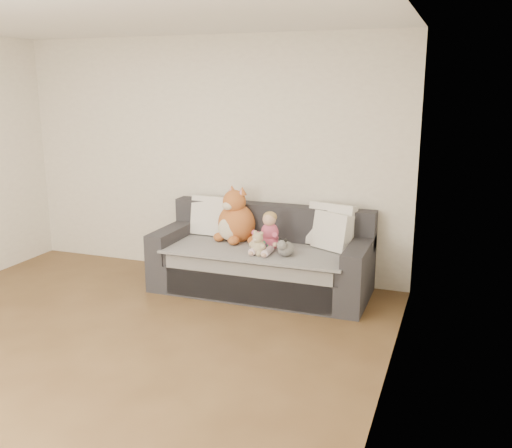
{
  "coord_description": "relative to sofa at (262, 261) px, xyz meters",
  "views": [
    {
      "loc": [
        2.66,
        -3.24,
        2.08
      ],
      "look_at": [
        0.79,
        1.87,
        0.75
      ],
      "focal_mm": 40.0,
      "sensor_mm": 36.0,
      "label": 1
    }
  ],
  "objects": [
    {
      "name": "room_shell",
      "position": [
        -0.79,
        -1.64,
        0.99
      ],
      "size": [
        5.0,
        5.0,
        5.0
      ],
      "color": "brown",
      "rests_on": "ground"
    },
    {
      "name": "toddler",
      "position": [
        0.11,
        -0.12,
        0.33
      ],
      "size": [
        0.28,
        0.4,
        0.4
      ],
      "rotation": [
        0.0,
        0.0,
        -0.09
      ],
      "color": "#C24468",
      "rests_on": "sofa"
    },
    {
      "name": "cushion_right_front",
      "position": [
        0.69,
        0.12,
        0.35
      ],
      "size": [
        0.45,
        0.35,
        0.39
      ],
      "rotation": [
        0.0,
        0.0,
        -0.47
      ],
      "color": "white",
      "rests_on": "sofa"
    },
    {
      "name": "plush_cow",
      "position": [
        0.32,
        -0.25,
        0.24
      ],
      "size": [
        0.16,
        0.24,
        0.19
      ],
      "rotation": [
        0.0,
        0.0,
        -0.13
      ],
      "color": "white",
      "rests_on": "sofa"
    },
    {
      "name": "plush_cat",
      "position": [
        -0.34,
        0.1,
        0.39
      ],
      "size": [
        0.47,
        0.43,
        0.61
      ],
      "rotation": [
        0.0,
        0.0,
        -0.37
      ],
      "color": "#C2682B",
      "rests_on": "sofa"
    },
    {
      "name": "teddy_bear",
      "position": [
        0.06,
        -0.29,
        0.26
      ],
      "size": [
        0.19,
        0.15,
        0.24
      ],
      "rotation": [
        0.0,
        0.0,
        -0.31
      ],
      "color": "tan",
      "rests_on": "sofa"
    },
    {
      "name": "cushion_left",
      "position": [
        -0.67,
        0.25,
        0.38
      ],
      "size": [
        0.47,
        0.22,
        0.44
      ],
      "rotation": [
        0.0,
        0.0,
        -0.03
      ],
      "color": "white",
      "rests_on": "sofa"
    },
    {
      "name": "sofa",
      "position": [
        0.0,
        0.0,
        0.0
      ],
      "size": [
        2.2,
        0.94,
        0.85
      ],
      "color": "#29292E",
      "rests_on": "ground"
    },
    {
      "name": "cushion_right_back",
      "position": [
        0.66,
        0.25,
        0.38
      ],
      "size": [
        0.52,
        0.32,
        0.46
      ],
      "rotation": [
        0.0,
        0.0,
        -0.24
      ],
      "color": "white",
      "rests_on": "sofa"
    },
    {
      "name": "sippy_cup",
      "position": [
        0.08,
        -0.17,
        0.22
      ],
      "size": [
        0.1,
        0.08,
        0.11
      ],
      "rotation": [
        0.0,
        0.0,
        -0.39
      ],
      "color": "#7D3490",
      "rests_on": "sofa"
    }
  ]
}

